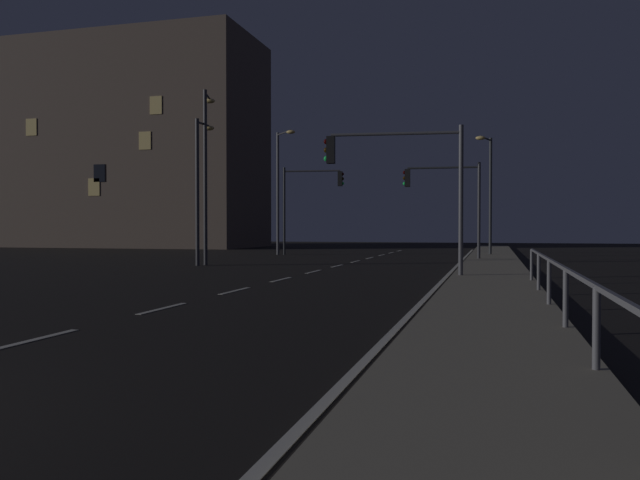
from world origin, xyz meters
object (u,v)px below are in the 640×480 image
object	(u,v)px
traffic_light_mid_left	(309,193)
traffic_light_mid_right	(398,169)
street_lamp_corner	(206,162)
traffic_light_far_left	(445,191)
building_distant	(138,145)
street_lamp_across_street	(280,181)
street_lamp_median	(200,178)
street_lamp_mid_block	(489,183)

from	to	relation	value
traffic_light_mid_left	traffic_light_mid_right	world-z (taller)	traffic_light_mid_left
street_lamp_corner	traffic_light_far_left	bearing A→B (deg)	32.41
building_distant	street_lamp_corner	bearing A→B (deg)	-52.99
street_lamp_across_street	street_lamp_corner	xyz separation A→B (m)	(0.15, -11.24, 0.08)
traffic_light_mid_right	street_lamp_across_street	distance (m)	19.69
street_lamp_median	street_lamp_mid_block	bearing A→B (deg)	44.95
street_lamp_across_street	building_distant	world-z (taller)	building_distant
traffic_light_mid_right	building_distant	world-z (taller)	building_distant
traffic_light_mid_left	street_lamp_median	size ratio (longest dim) A/B	0.84
street_lamp_corner	street_lamp_mid_block	bearing A→B (deg)	43.86
street_lamp_corner	traffic_light_mid_left	bearing A→B (deg)	82.09
building_distant	traffic_light_mid_left	bearing A→B (deg)	-32.79
traffic_light_mid_right	street_lamp_median	distance (m)	11.26
building_distant	street_lamp_mid_block	bearing A→B (deg)	-21.80
street_lamp_mid_block	street_lamp_across_street	size ratio (longest dim) A/B	0.90
street_lamp_across_street	building_distant	bearing A→B (deg)	143.56
building_distant	street_lamp_median	bearing A→B (deg)	-53.69
street_lamp_median	building_distant	xyz separation A→B (m)	(-18.84, 25.64, 5.36)
traffic_light_mid_right	building_distant	size ratio (longest dim) A/B	0.23
traffic_light_far_left	building_distant	xyz separation A→B (m)	(-29.57, 18.33, 5.72)
street_lamp_corner	building_distant	size ratio (longest dim) A/B	0.37
traffic_light_far_left	street_lamp_median	world-z (taller)	street_lamp_median
street_lamp_corner	building_distant	xyz separation A→B (m)	(-18.91, 25.09, 4.59)
traffic_light_far_left	street_lamp_mid_block	size ratio (longest dim) A/B	0.71
traffic_light_mid_left	street_lamp_across_street	bearing A→B (deg)	-161.20
street_lamp_median	traffic_light_mid_right	bearing A→B (deg)	-26.80
traffic_light_far_left	street_lamp_corner	xyz separation A→B (m)	(-10.65, -6.76, 1.13)
street_lamp_mid_block	street_lamp_across_street	bearing A→B (deg)	-174.99
street_lamp_median	traffic_light_far_left	bearing A→B (deg)	34.29
traffic_light_mid_left	street_lamp_corner	bearing A→B (deg)	-97.91
traffic_light_mid_right	street_lamp_mid_block	world-z (taller)	street_lamp_mid_block
street_lamp_corner	street_lamp_median	distance (m)	0.95
traffic_light_far_left	street_lamp_corner	world-z (taller)	street_lamp_corner
traffic_light_mid_left	building_distant	bearing A→B (deg)	147.21
street_lamp_corner	street_lamp_median	size ratio (longest dim) A/B	1.21
traffic_light_mid_left	building_distant	world-z (taller)	building_distant
traffic_light_far_left	street_lamp_corner	distance (m)	12.67
traffic_light_mid_right	street_lamp_across_street	bearing A→B (deg)	120.98
street_lamp_mid_block	street_lamp_across_street	distance (m)	13.08
street_lamp_mid_block	street_lamp_corner	bearing A→B (deg)	-136.14
traffic_light_mid_left	traffic_light_mid_right	size ratio (longest dim) A/B	1.11
traffic_light_mid_right	street_lamp_corner	bearing A→B (deg)	150.59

